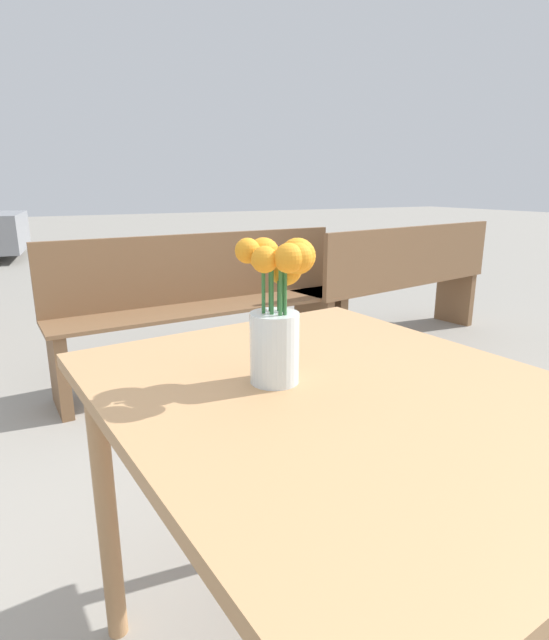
{
  "coord_description": "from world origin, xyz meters",
  "views": [
    {
      "loc": [
        -0.52,
        -0.71,
        1.12
      ],
      "look_at": [
        -0.1,
        0.08,
        0.88
      ],
      "focal_mm": 28.0,
      "sensor_mm": 36.0,
      "label": 1
    }
  ],
  "objects_px": {
    "table_front": "(339,436)",
    "bench_far": "(403,279)",
    "bench_near": "(207,299)",
    "flower_vase": "(277,313)"
  },
  "relations": [
    {
      "from": "flower_vase",
      "to": "bench_far",
      "type": "xyz_separation_m",
      "value": [
        2.05,
        1.91,
        -0.43
      ]
    },
    {
      "from": "bench_near",
      "to": "bench_far",
      "type": "distance_m",
      "value": 1.49
    },
    {
      "from": "table_front",
      "to": "bench_far",
      "type": "bearing_deg",
      "value": 45.54
    },
    {
      "from": "flower_vase",
      "to": "table_front",
      "type": "bearing_deg",
      "value": -42.33
    },
    {
      "from": "bench_far",
      "to": "flower_vase",
      "type": "bearing_deg",
      "value": -137.0
    },
    {
      "from": "bench_near",
      "to": "bench_far",
      "type": "xyz_separation_m",
      "value": [
        1.49,
        -0.02,
        -0.01
      ]
    },
    {
      "from": "bench_near",
      "to": "bench_far",
      "type": "relative_size",
      "value": 1.06
    },
    {
      "from": "flower_vase",
      "to": "bench_near",
      "type": "relative_size",
      "value": 0.15
    },
    {
      "from": "table_front",
      "to": "bench_far",
      "type": "height_order",
      "value": "bench_far"
    },
    {
      "from": "table_front",
      "to": "bench_far",
      "type": "xyz_separation_m",
      "value": [
        1.96,
        2.0,
        -0.19
      ]
    }
  ]
}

